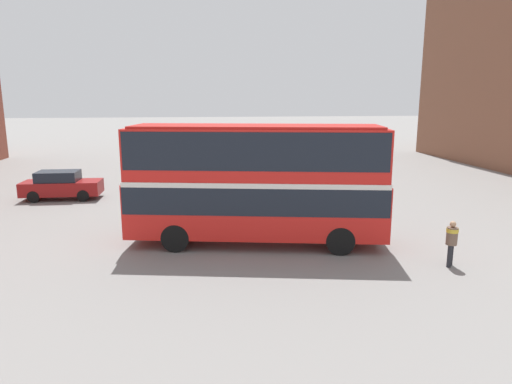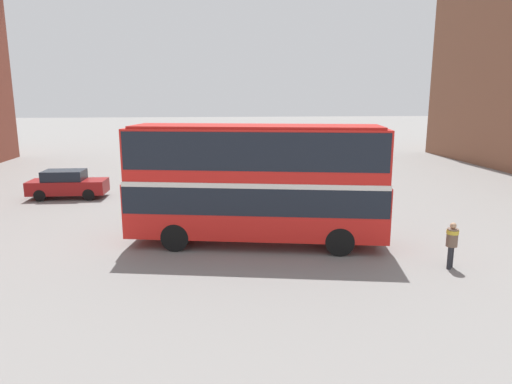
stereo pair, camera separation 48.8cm
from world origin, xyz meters
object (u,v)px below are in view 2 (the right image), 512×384
object	(u,v)px
pedestrian_foreground	(452,240)
parked_car_kerb_far	(243,185)
double_decker_bus	(256,177)
parked_car_side_street	(197,163)
parked_car_kerb_near	(67,184)

from	to	relation	value
pedestrian_foreground	parked_car_kerb_far	size ratio (longest dim) A/B	0.36
double_decker_bus	parked_car_side_street	bearing A→B (deg)	109.50
double_decker_bus	pedestrian_foreground	distance (m)	7.54
double_decker_bus	parked_car_kerb_near	distance (m)	14.28
double_decker_bus	parked_car_kerb_far	xyz separation A→B (m)	(0.15, 8.85, -2.03)
double_decker_bus	parked_car_kerb_far	bearing A→B (deg)	100.05
pedestrian_foreground	parked_car_kerb_near	world-z (taller)	parked_car_kerb_near
parked_car_kerb_near	parked_car_side_street	bearing A→B (deg)	48.87
pedestrian_foreground	parked_car_kerb_near	xyz separation A→B (m)	(-16.68, 13.23, -0.18)
parked_car_kerb_far	parked_car_kerb_near	bearing A→B (deg)	-20.01
double_decker_bus	pedestrian_foreground	bearing A→B (deg)	-16.68
parked_car_kerb_far	parked_car_side_street	size ratio (longest dim) A/B	1.04
double_decker_bus	parked_car_kerb_near	bearing A→B (deg)	147.10
pedestrian_foreground	parked_car_side_street	xyz separation A→B (m)	(-9.17, 21.42, -0.20)
parked_car_kerb_far	parked_car_side_street	bearing A→B (deg)	-87.49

